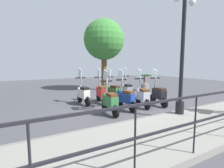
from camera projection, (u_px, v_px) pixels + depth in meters
ground_plane at (124, 105)px, 7.46m from camera, size 28.00×28.00×0.00m
promenade_walkway at (190, 126)px, 4.74m from camera, size 2.20×20.00×0.15m
lamp_post_near at (182, 59)px, 5.42m from camera, size 0.26×0.90×3.99m
tree_distant at (104, 40)px, 11.20m from camera, size 2.60×2.60×4.57m
potted_palm at (144, 84)px, 11.26m from camera, size 1.06×0.66×1.05m
scooter_near_0 at (158, 94)px, 7.27m from camera, size 1.22×0.47×1.54m
scooter_near_1 at (143, 95)px, 7.00m from camera, size 1.21×0.52×1.54m
scooter_near_2 at (126, 97)px, 6.56m from camera, size 1.23×0.44×1.54m
scooter_near_3 at (110, 101)px, 6.01m from camera, size 1.23×0.44×1.54m
scooter_far_0 at (127, 90)px, 8.46m from camera, size 1.22×0.51×1.54m
scooter_far_1 at (113, 91)px, 8.01m from camera, size 1.22×0.47×1.54m
scooter_far_2 at (101, 92)px, 7.75m from camera, size 1.23×0.44×1.54m
scooter_far_3 at (83, 93)px, 7.47m from camera, size 1.23×0.44×1.54m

